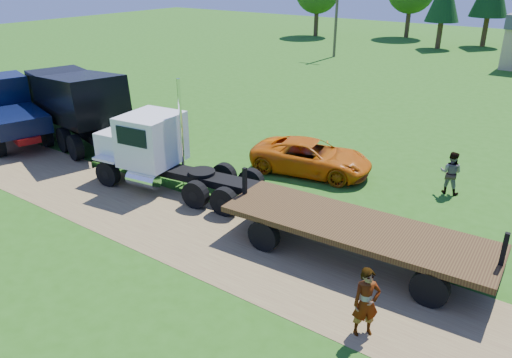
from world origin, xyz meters
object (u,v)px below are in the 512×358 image
Objects in this scene: flatbed_trailer at (355,232)px; spectator_a at (366,303)px; black_dump_truck at (73,100)px; navy_truck at (5,107)px; orange_pickup at (311,157)px; white_semi_tractor at (154,150)px.

spectator_a is (1.79, -3.14, 0.02)m from flatbed_trailer.
black_dump_truck is 19.74m from spectator_a.
orange_pickup is (15.91, 5.24, -0.90)m from navy_truck.
flatbed_trailer reaches higher than spectator_a.
flatbed_trailer is at bearing 75.36° from spectator_a.
black_dump_truck is 1.06× the size of flatbed_trailer.
black_dump_truck is at bearing 93.37° from orange_pickup.
orange_pickup is at bearing 34.53° from navy_truck.
black_dump_truck reaches higher than flatbed_trailer.
white_semi_tractor is 11.78m from spectator_a.
white_semi_tractor reaches higher than flatbed_trailer.
black_dump_truck is 4.82× the size of spectator_a.
white_semi_tractor reaches higher than navy_truck.
black_dump_truck reaches higher than orange_pickup.
navy_truck is 1.41× the size of orange_pickup.
navy_truck reaches higher than spectator_a.
flatbed_trailer is at bearing 15.72° from navy_truck.
white_semi_tractor is 6.97m from orange_pickup.
white_semi_tractor is at bearing 2.53° from black_dump_truck.
white_semi_tractor is 1.44× the size of orange_pickup.
black_dump_truck is 13.01m from orange_pickup.
flatbed_trailer is (9.43, -0.39, -0.62)m from white_semi_tractor.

